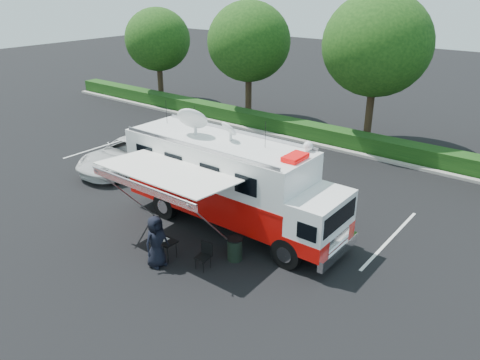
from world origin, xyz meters
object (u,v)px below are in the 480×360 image
object	(u,v)px
folding_table	(165,242)
white_suv	(131,168)
trash_bin	(235,249)
command_truck	(231,182)

from	to	relation	value
folding_table	white_suv	bearing A→B (deg)	147.89
white_suv	folding_table	size ratio (longest dim) A/B	7.10
white_suv	trash_bin	bearing A→B (deg)	-22.39
command_truck	trash_bin	xyz separation A→B (m)	(1.69, -1.86, -1.52)
command_truck	folding_table	distance (m)	3.56
white_suv	folding_table	xyz separation A→B (m)	(7.89, -4.95, 0.65)
command_truck	trash_bin	distance (m)	2.94
white_suv	folding_table	world-z (taller)	white_suv
folding_table	trash_bin	size ratio (longest dim) A/B	0.95
command_truck	folding_table	xyz separation A→B (m)	(-0.38, -3.29, -1.31)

